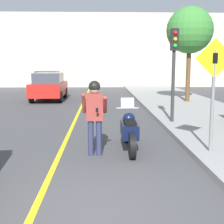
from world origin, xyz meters
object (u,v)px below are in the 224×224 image
person_biker (95,109)px  crossing_sign (214,85)px  motorcycle (129,131)px  street_tree (190,31)px  parked_car_white (48,81)px  traffic_light (174,57)px  parked_car_red (49,86)px

person_biker → crossing_sign: bearing=-5.3°
motorcycle → crossing_sign: 2.38m
motorcycle → street_tree: street_tree is taller
street_tree → person_biker: bearing=-117.0°
crossing_sign → street_tree: size_ratio=0.52×
motorcycle → parked_car_white: 17.41m
person_biker → crossing_sign: 2.85m
street_tree → parked_car_white: bearing=140.3°
parked_car_white → traffic_light: bearing=-63.6°
crossing_sign → street_tree: (2.20, 10.00, 2.25)m
traffic_light → parked_car_white: bearing=116.4°
motorcycle → person_biker: person_biker is taller
person_biker → traffic_light: size_ratio=0.55×
parked_car_red → traffic_light: bearing=-54.6°
street_tree → parked_car_white: street_tree is taller
traffic_light → street_tree: 6.67m
person_biker → parked_car_red: (-3.03, 11.76, -0.28)m
person_biker → parked_car_white: bearing=103.1°
traffic_light → parked_car_red: size_ratio=0.78×
parked_car_white → person_biker: bearing=-76.9°
crossing_sign → parked_car_red: size_ratio=0.63×
street_tree → traffic_light: bearing=-110.2°
traffic_light → street_tree: (2.23, 6.09, 1.54)m
crossing_sign → parked_car_white: size_ratio=0.63×
crossing_sign → street_tree: street_tree is taller
person_biker → parked_car_red: person_biker is taller
person_biker → parked_car_red: size_ratio=0.44×
parked_car_red → parked_car_white: bearing=100.1°
person_biker → street_tree: bearing=63.0°
parked_car_red → parked_car_white: 5.51m
motorcycle → traffic_light: size_ratio=0.67×
traffic_light → person_biker: bearing=-126.8°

